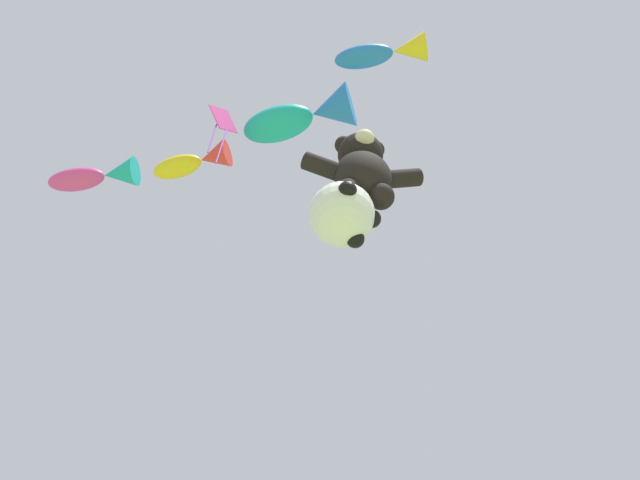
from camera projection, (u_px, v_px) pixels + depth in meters
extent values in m
ellipsoid|color=black|center=(363.00, 178.00, 11.86)|extent=(0.97, 0.83, 1.18)
sphere|color=black|center=(360.00, 155.00, 12.60)|extent=(0.81, 0.81, 0.81)
sphere|color=beige|center=(364.00, 139.00, 12.36)|extent=(0.34, 0.34, 0.34)
sphere|color=black|center=(344.00, 145.00, 12.84)|extent=(0.33, 0.33, 0.33)
cylinder|color=black|center=(321.00, 166.00, 11.97)|extent=(0.70, 0.31, 0.55)
sphere|color=black|center=(348.00, 192.00, 11.36)|extent=(0.44, 0.44, 0.44)
sphere|color=black|center=(375.00, 150.00, 12.89)|extent=(0.33, 0.33, 0.33)
cylinder|color=black|center=(403.00, 178.00, 12.09)|extent=(0.70, 0.31, 0.55)
sphere|color=black|center=(381.00, 197.00, 11.41)|extent=(0.44, 0.44, 0.44)
sphere|color=white|center=(342.00, 215.00, 11.04)|extent=(1.04, 1.04, 1.04)
sphere|color=black|center=(372.00, 219.00, 11.08)|extent=(0.29, 0.29, 0.29)
sphere|color=black|center=(331.00, 220.00, 11.48)|extent=(0.29, 0.29, 0.29)
sphere|color=black|center=(347.00, 190.00, 10.72)|extent=(0.29, 0.29, 0.29)
sphere|color=black|center=(355.00, 239.00, 10.82)|extent=(0.29, 0.29, 0.29)
ellipsoid|color=blue|center=(364.00, 57.00, 14.89)|extent=(1.33, 0.87, 0.42)
cone|color=yellow|center=(409.00, 49.00, 14.81)|extent=(0.84, 0.81, 0.62)
sphere|color=black|center=(345.00, 58.00, 15.02)|extent=(0.11, 0.11, 0.11)
ellipsoid|color=#19ADB2|center=(278.00, 124.00, 15.49)|extent=(1.76, 1.39, 0.67)
cone|color=blue|center=(332.00, 109.00, 15.30)|extent=(1.21, 1.26, 0.99)
sphere|color=black|center=(257.00, 127.00, 15.71)|extent=(0.17, 0.17, 0.17)
ellipsoid|color=yellow|center=(177.00, 167.00, 15.54)|extent=(1.22, 0.94, 0.42)
cone|color=red|center=(214.00, 156.00, 15.41)|extent=(0.82, 0.83, 0.62)
sphere|color=black|center=(163.00, 169.00, 15.69)|extent=(0.11, 0.11, 0.11)
ellipsoid|color=#E53F9E|center=(76.00, 180.00, 16.48)|extent=(1.46, 0.95, 0.47)
cone|color=#19ADB2|center=(120.00, 173.00, 16.40)|extent=(0.92, 0.89, 0.69)
sphere|color=black|center=(60.00, 180.00, 16.63)|extent=(0.12, 0.12, 0.12)
cube|color=#E53F9E|center=(223.00, 119.00, 15.23)|extent=(0.68, 0.57, 0.87)
cylinder|color=purple|center=(212.00, 138.00, 14.43)|extent=(0.03, 0.03, 1.36)
cylinder|color=purple|center=(222.00, 146.00, 14.17)|extent=(0.03, 0.24, 1.99)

